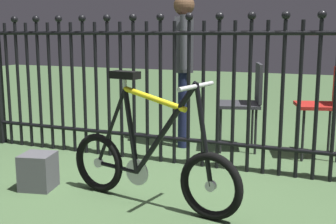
# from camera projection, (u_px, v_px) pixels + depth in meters

# --- Properties ---
(ground_plane) EXTENTS (20.00, 20.00, 0.00)m
(ground_plane) POSITION_uv_depth(u_px,v_px,m) (151.00, 192.00, 3.13)
(ground_plane) COLOR #44613B
(iron_fence) EXTENTS (4.13, 0.07, 1.34)m
(iron_fence) POSITION_uv_depth(u_px,v_px,m) (179.00, 86.00, 3.70)
(iron_fence) COLOR black
(iron_fence) RESTS_ON ground
(bicycle) EXTENTS (1.31, 0.41, 0.88)m
(bicycle) POSITION_uv_depth(u_px,v_px,m) (150.00, 162.00, 2.87)
(bicycle) COLOR black
(bicycle) RESTS_ON ground
(chair_red) EXTENTS (0.47, 0.47, 0.82)m
(chair_red) POSITION_uv_depth(u_px,v_px,m) (326.00, 101.00, 3.92)
(chair_red) COLOR black
(chair_red) RESTS_ON ground
(chair_charcoal) EXTENTS (0.51, 0.51, 0.84)m
(chair_charcoal) POSITION_uv_depth(u_px,v_px,m) (246.00, 98.00, 4.19)
(chair_charcoal) COLOR black
(chair_charcoal) RESTS_ON ground
(person_visitor) EXTENTS (0.27, 0.45, 1.49)m
(person_visitor) POSITION_uv_depth(u_px,v_px,m) (184.00, 58.00, 4.30)
(person_visitor) COLOR #191E3F
(person_visitor) RESTS_ON ground
(display_crate) EXTENTS (0.27, 0.27, 0.26)m
(display_crate) POSITION_uv_depth(u_px,v_px,m) (38.00, 171.00, 3.18)
(display_crate) COLOR #4C4C51
(display_crate) RESTS_ON ground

